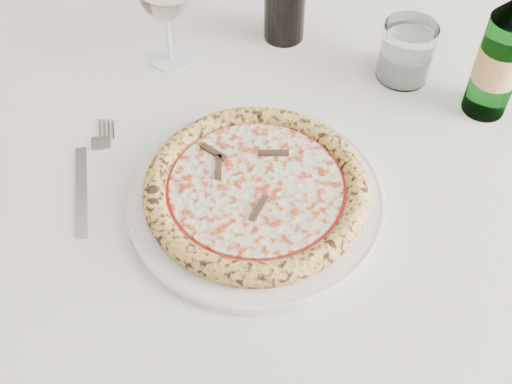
# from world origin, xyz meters

# --- Properties ---
(dining_table) EXTENTS (1.54, 0.96, 0.76)m
(dining_table) POSITION_xyz_m (0.13, 0.23, 0.67)
(dining_table) COLOR brown
(dining_table) RESTS_ON floor
(plate) EXTENTS (0.32, 0.32, 0.02)m
(plate) POSITION_xyz_m (0.13, 0.13, 0.76)
(plate) COLOR silver
(plate) RESTS_ON dining_table
(pizza) EXTENTS (0.28, 0.28, 0.03)m
(pizza) POSITION_xyz_m (0.13, 0.13, 0.78)
(pizza) COLOR #F2BB81
(pizza) RESTS_ON plate
(fork) EXTENTS (0.06, 0.21, 0.00)m
(fork) POSITION_xyz_m (-0.09, 0.15, 0.76)
(fork) COLOR gray
(fork) RESTS_ON dining_table
(tumbler) EXTENTS (0.08, 0.08, 0.09)m
(tumbler) POSITION_xyz_m (0.32, 0.41, 0.79)
(tumbler) COLOR white
(tumbler) RESTS_ON dining_table
(beer_bottle) EXTENTS (0.06, 0.06, 0.24)m
(beer_bottle) POSITION_xyz_m (0.43, 0.35, 0.85)
(beer_bottle) COLOR #388942
(beer_bottle) RESTS_ON dining_table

